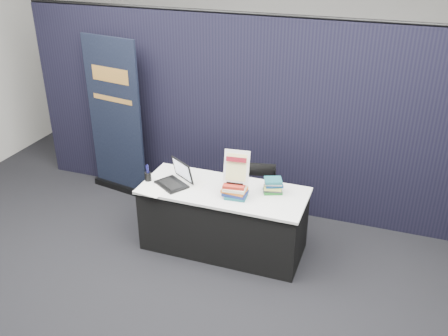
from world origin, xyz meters
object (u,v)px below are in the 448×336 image
laptop (173,178)px  book_stack_short (273,186)px  display_table (223,219)px  stacking_chair (255,199)px  info_sign (236,167)px  pullup_banner (116,127)px  book_stack_tall (235,190)px

laptop → book_stack_short: size_ratio=1.90×
display_table → book_stack_short: book_stack_short is taller
laptop → stacking_chair: laptop is taller
info_sign → pullup_banner: 2.15m
stacking_chair → info_sign: bearing=-111.7°
display_table → pullup_banner: 2.03m
pullup_banner → laptop: bearing=-24.8°
book_stack_tall → stacking_chair: book_stack_tall is taller
info_sign → pullup_banner: size_ratio=0.17×
book_stack_tall → info_sign: size_ratio=0.68×
display_table → book_stack_short: (0.52, 0.12, 0.46)m
book_stack_tall → pullup_banner: 2.16m
book_stack_short → book_stack_tall: bearing=-146.1°
laptop → info_sign: 0.79m
laptop → book_stack_tall: bearing=28.1°
book_stack_tall → book_stack_short: book_stack_short is taller
book_stack_short → pullup_banner: size_ratio=0.11×
display_table → stacking_chair: stacking_chair is taller
book_stack_short → stacking_chair: (-0.27, 0.25, -0.35)m
book_stack_short → info_sign: info_sign is taller
pullup_banner → info_sign: bearing=-13.9°
pullup_banner → stacking_chair: bearing=-1.6°
book_stack_short → pullup_banner: (-2.30, 0.68, 0.10)m
display_table → laptop: (-0.57, -0.06, 0.44)m
book_stack_tall → book_stack_short: 0.41m
display_table → stacking_chair: size_ratio=2.09×
pullup_banner → stacking_chair: 2.12m
book_stack_tall → book_stack_short: size_ratio=1.06×
display_table → book_stack_short: size_ratio=7.81×
book_stack_tall → pullup_banner: (-1.95, 0.91, 0.10)m
book_stack_tall → pullup_banner: pullup_banner is taller
display_table → book_stack_tall: 0.50m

